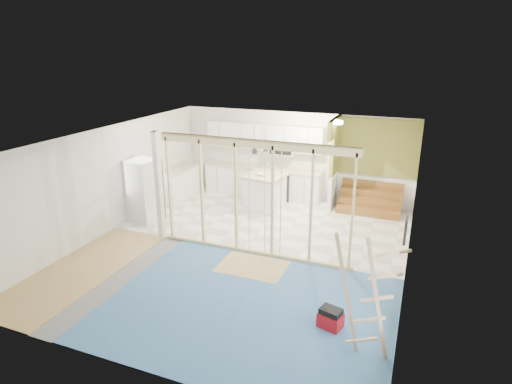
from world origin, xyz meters
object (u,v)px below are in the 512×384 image
at_px(fridge, 144,191).
at_px(ladder, 365,298).
at_px(island, 265,192).
at_px(toolbox, 330,319).

bearing_deg(fridge, ladder, -19.18).
bearing_deg(island, ladder, -48.44).
height_order(toolbox, ladder, ladder).
bearing_deg(island, fridge, -135.31).
relative_size(fridge, toolbox, 3.81).
distance_m(fridge, ladder, 6.91).
xyz_separation_m(island, ladder, (3.48, -5.21, 0.49)).
distance_m(fridge, island, 3.29).
bearing_deg(island, toolbox, -50.46).
relative_size(island, toolbox, 2.68).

